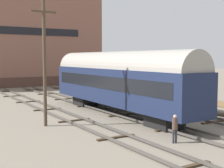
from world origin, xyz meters
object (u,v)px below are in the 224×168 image
object	(u,v)px
train_car_green	(108,75)
person_worker	(175,126)
utility_pole	(44,60)
train_car_navy	(117,79)
bench	(171,91)

from	to	relation	value
train_car_green	person_worker	world-z (taller)	train_car_green
utility_pole	train_car_navy	bearing A→B (deg)	10.17
train_car_green	person_worker	xyz separation A→B (m)	(-6.49, -18.24, -1.89)
person_worker	utility_pole	bearing A→B (deg)	120.27
train_car_green	utility_pole	xyz separation A→B (m)	(-11.25, -10.09, 1.86)
bench	utility_pole	bearing A→B (deg)	-171.84
train_car_navy	person_worker	world-z (taller)	train_car_navy
train_car_green	bench	bearing A→B (deg)	-73.84
train_car_green	train_car_navy	world-z (taller)	train_car_navy
train_car_green	person_worker	size ratio (longest dim) A/B	10.34
bench	train_car_navy	bearing A→B (deg)	-173.90
bench	utility_pole	distance (m)	14.11
train_car_green	person_worker	distance (m)	19.45
train_car_navy	person_worker	size ratio (longest dim) A/B	11.37
train_car_green	train_car_navy	xyz separation A→B (m)	(-4.39, -8.86, 0.20)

